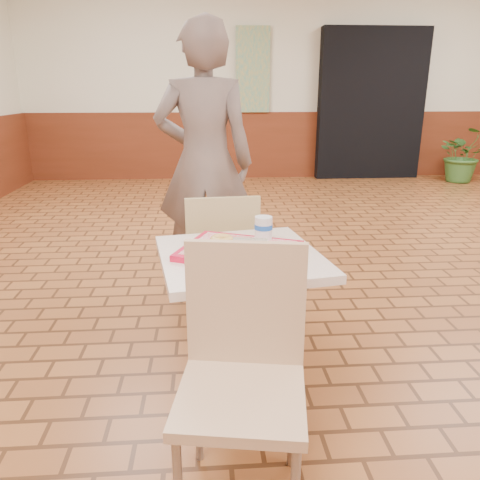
{
  "coord_description": "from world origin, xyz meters",
  "views": [
    {
      "loc": [
        -1.32,
        -2.33,
        1.34
      ],
      "look_at": [
        -1.19,
        -0.5,
        0.75
      ],
      "focal_mm": 35.0,
      "sensor_mm": 36.0,
      "label": 1
    }
  ],
  "objects": [
    {
      "name": "chair_main_back",
      "position": [
        -1.25,
        0.06,
        0.46
      ],
      "size": [
        0.41,
        0.41,
        0.82
      ],
      "rotation": [
        0.0,
        0.0,
        3.23
      ],
      "color": "tan",
      "rests_on": "ground"
    },
    {
      "name": "long_john_donut",
      "position": [
        -1.15,
        -0.56,
        0.74
      ],
      "size": [
        0.17,
        0.11,
        0.05
      ],
      "rotation": [
        0.0,
        0.0,
        -0.2
      ],
      "color": "#D77E3F",
      "rests_on": "serving_tray"
    },
    {
      "name": "potted_plant",
      "position": [
        2.51,
        4.4,
        0.41
      ],
      "size": [
        0.85,
        0.77,
        0.81
      ],
      "primitive_type": "imported",
      "rotation": [
        0.0,
        0.0,
        -0.2
      ],
      "color": "#396B2A",
      "rests_on": "ground"
    },
    {
      "name": "wainscot_band",
      "position": [
        0.0,
        0.0,
        0.5
      ],
      "size": [
        8.0,
        10.0,
        1.0
      ],
      "color": "#602612",
      "rests_on": "ground"
    },
    {
      "name": "main_table",
      "position": [
        -1.19,
        -0.5,
        0.46
      ],
      "size": [
        0.65,
        0.65,
        0.69
      ],
      "rotation": [
        0.0,
        0.0,
        0.17
      ],
      "color": "beige",
      "rests_on": "ground"
    },
    {
      "name": "paper_cup",
      "position": [
        -1.08,
        -0.39,
        0.77
      ],
      "size": [
        0.08,
        0.08,
        0.1
      ],
      "rotation": [
        0.0,
        0.0,
        -0.19
      ],
      "color": "silver",
      "rests_on": "serving_tray"
    },
    {
      "name": "corridor_doorway",
      "position": [
        1.2,
        4.88,
        1.1
      ],
      "size": [
        1.6,
        0.22,
        2.2
      ],
      "primitive_type": "cube",
      "color": "black",
      "rests_on": "ground"
    },
    {
      "name": "chair_main_front",
      "position": [
        -1.21,
        -1.01,
        0.49
      ],
      "size": [
        0.46,
        0.46,
        0.87
      ],
      "rotation": [
        0.0,
        0.0,
        -0.16
      ],
      "color": "tan",
      "rests_on": "ground"
    },
    {
      "name": "serving_tray",
      "position": [
        -1.19,
        -0.5,
        0.7
      ],
      "size": [
        0.47,
        0.36,
        0.03
      ],
      "rotation": [
        0.0,
        0.0,
        -0.4
      ],
      "color": "red",
      "rests_on": "main_table"
    },
    {
      "name": "promo_poster",
      "position": [
        -0.6,
        4.94,
        1.6
      ],
      "size": [
        0.5,
        0.03,
        1.2
      ],
      "primitive_type": "cube",
      "color": "gray",
      "rests_on": "wainscot_band"
    },
    {
      "name": "customer",
      "position": [
        -1.33,
        0.72,
        0.88
      ],
      "size": [
        0.66,
        0.46,
        1.76
      ],
      "primitive_type": "imported",
      "rotation": [
        0.0,
        0.0,
        3.09
      ],
      "color": "#736159",
      "rests_on": "ground"
    },
    {
      "name": "room_shell",
      "position": [
        0.0,
        0.0,
        1.5
      ],
      "size": [
        8.01,
        10.01,
        3.01
      ],
      "color": "brown",
      "rests_on": "ground"
    },
    {
      "name": "ring_donut",
      "position": [
        -1.26,
        -0.44,
        0.73
      ],
      "size": [
        0.12,
        0.12,
        0.03
      ],
      "primitive_type": "torus",
      "rotation": [
        0.0,
        0.0,
        0.21
      ],
      "color": "#EAB355",
      "rests_on": "serving_tray"
    }
  ]
}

